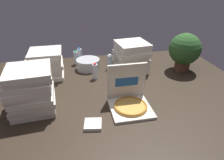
% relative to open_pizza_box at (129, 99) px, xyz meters
% --- Properties ---
extents(ground_plane, '(3.20, 2.40, 0.02)m').
position_rel_open_pizza_box_xyz_m(ground_plane, '(-0.15, 0.21, -0.09)').
color(ground_plane, '#2D2319').
extents(open_pizza_box, '(0.38, 0.39, 0.41)m').
position_rel_open_pizza_box_xyz_m(open_pizza_box, '(0.00, 0.00, 0.00)').
color(open_pizza_box, silver).
rests_on(open_pizza_box, ground_plane).
extents(pizza_stack_left_near, '(0.44, 0.43, 0.38)m').
position_rel_open_pizza_box_xyz_m(pizza_stack_left_near, '(0.25, 0.80, 0.11)').
color(pizza_stack_left_near, silver).
rests_on(pizza_stack_left_near, ground_plane).
extents(pizza_stack_center_far, '(0.42, 0.41, 0.33)m').
position_rel_open_pizza_box_xyz_m(pizza_stack_center_far, '(-0.83, 0.85, 0.08)').
color(pizza_stack_center_far, silver).
rests_on(pizza_stack_center_far, ground_plane).
extents(pizza_stack_center_near, '(0.44, 0.45, 0.43)m').
position_rel_open_pizza_box_xyz_m(pizza_stack_center_near, '(-0.89, 0.13, 0.13)').
color(pizza_stack_center_near, silver).
rests_on(pizza_stack_center_near, ground_plane).
extents(ice_bucket, '(0.31, 0.31, 0.14)m').
position_rel_open_pizza_box_xyz_m(ice_bucket, '(-0.30, 0.96, -0.01)').
color(ice_bucket, '#B7BABF').
rests_on(ice_bucket, ground_plane).
extents(water_bottle_0, '(0.06, 0.06, 0.20)m').
position_rel_open_pizza_box_xyz_m(water_bottle_0, '(-0.02, 0.90, 0.01)').
color(water_bottle_0, silver).
rests_on(water_bottle_0, ground_plane).
extents(water_bottle_1, '(0.06, 0.06, 0.20)m').
position_rel_open_pizza_box_xyz_m(water_bottle_1, '(-0.46, 1.14, 0.01)').
color(water_bottle_1, silver).
rests_on(water_bottle_1, ground_plane).
extents(water_bottle_2, '(0.06, 0.06, 0.20)m').
position_rel_open_pizza_box_xyz_m(water_bottle_2, '(-0.25, 0.65, 0.01)').
color(water_bottle_2, white).
rests_on(water_bottle_2, ground_plane).
extents(water_bottle_3, '(0.06, 0.06, 0.20)m').
position_rel_open_pizza_box_xyz_m(water_bottle_3, '(-0.40, 1.25, 0.01)').
color(water_bottle_3, white).
rests_on(water_bottle_3, ground_plane).
extents(potted_plant, '(0.40, 0.40, 0.50)m').
position_rel_open_pizza_box_xyz_m(potted_plant, '(0.91, 0.67, 0.20)').
color(potted_plant, '#513323').
rests_on(potted_plant, ground_plane).
extents(napkin_pile, '(0.17, 0.17, 0.03)m').
position_rel_open_pizza_box_xyz_m(napkin_pile, '(-0.38, -0.21, -0.07)').
color(napkin_pile, white).
rests_on(napkin_pile, ground_plane).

